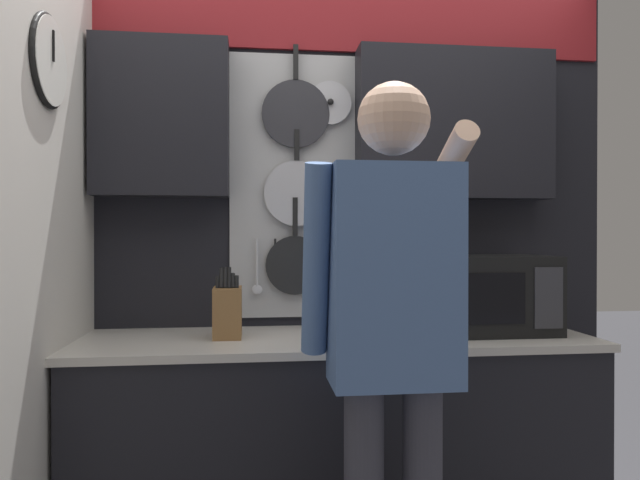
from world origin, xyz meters
name	(u,v)px	position (x,y,z in m)	size (l,w,h in m)	color
base_cabinet_counter	(337,451)	(0.00, 0.00, 0.46)	(2.03, 0.61, 0.92)	black
back_wall_unit	(332,194)	(0.02, 0.27, 1.51)	(2.60, 0.20, 2.53)	black
side_wall	(25,249)	(-1.03, -0.41, 1.28)	(0.07, 1.60, 2.53)	silver
microwave	(485,294)	(0.63, 0.01, 1.08)	(0.53, 0.35, 0.32)	black
knife_block	(228,311)	(-0.44, 0.01, 1.02)	(0.11, 0.15, 0.28)	brown
utensil_crock	(372,314)	(0.14, 0.01, 1.00)	(0.10, 0.10, 0.35)	white
person	(393,319)	(0.08, -0.58, 1.07)	(0.54, 0.65, 1.78)	#383842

